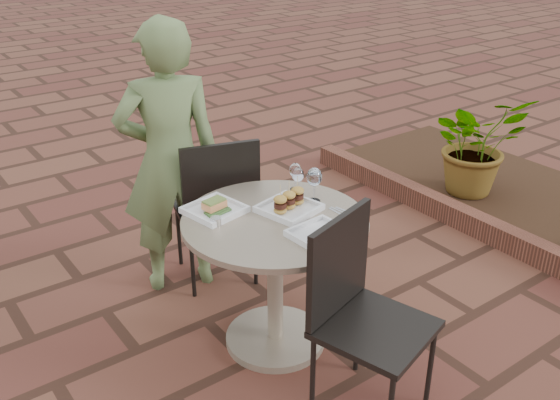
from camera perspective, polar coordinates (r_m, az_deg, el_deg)
ground at (r=3.44m, az=3.00°, el=-11.93°), size 60.00×60.00×0.00m
cafe_table at (r=3.10m, az=-0.45°, el=-5.74°), size 0.90×0.90×0.73m
chair_far at (r=3.58m, az=-5.72°, el=-0.03°), size 0.55×0.55×0.93m
chair_near at (r=2.73m, az=7.15°, el=-9.24°), size 0.55×0.55×0.93m
diner at (r=3.52m, az=-10.04°, el=3.58°), size 0.67×0.54×1.59m
plate_salmon at (r=3.04m, az=-5.99°, el=-0.81°), size 0.29×0.29×0.07m
plate_sliders at (r=3.03m, az=0.83°, el=-0.39°), size 0.30×0.30×0.16m
plate_tuna at (r=2.81m, az=3.83°, el=-3.18°), size 0.26×0.26×0.03m
wine_glass_right at (r=3.10m, az=3.16°, el=2.03°), size 0.08×0.08×0.18m
wine_glass_mid at (r=3.18m, az=1.65°, el=2.26°), size 0.06×0.06×0.15m
wine_glass_far at (r=3.23m, az=1.42°, el=2.67°), size 0.06×0.06×0.15m
steel_ramekin at (r=2.93m, az=-5.88°, el=-1.94°), size 0.06×0.06×0.04m
cutlery_set at (r=3.03m, az=6.03°, el=-1.26°), size 0.12×0.21×0.00m
planter_curb at (r=4.58m, az=16.34°, el=-1.54°), size 0.12×3.00×0.15m
mulch_bed at (r=5.14m, az=21.16°, el=0.19°), size 1.30×3.00×0.06m
potted_plant_a at (r=4.91m, az=17.51°, el=4.93°), size 0.85×0.79×0.77m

